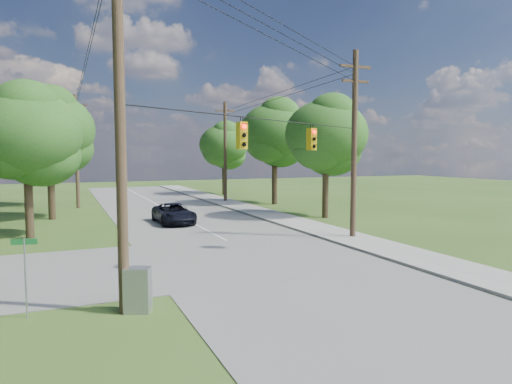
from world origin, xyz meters
name	(u,v)px	position (x,y,z in m)	size (l,w,h in m)	color
ground	(269,298)	(0.00, 0.00, 0.00)	(140.00, 140.00, 0.00)	#2F511B
main_road	(263,260)	(2.00, 5.00, 0.01)	(10.00, 100.00, 0.03)	gray
sidewalk_east	(384,247)	(8.70, 5.00, 0.06)	(2.60, 100.00, 0.12)	#AAA79F
pole_sw	(120,103)	(-4.60, 0.40, 6.23)	(2.00, 0.32, 12.00)	#4F3928
pole_ne	(354,142)	(8.90, 8.00, 5.47)	(2.00, 0.32, 10.50)	#4F3928
pole_north_e	(225,151)	(8.90, 30.00, 5.13)	(2.00, 0.32, 10.00)	#4F3928
pole_north_w	(77,150)	(-5.00, 30.00, 5.13)	(2.00, 0.32, 10.00)	#4F3928
power_lines	(208,76)	(1.50, 11.54, 9.15)	(13.93, 29.62, 4.93)	black
traffic_signals	(280,137)	(2.55, 4.43, 5.50)	(4.91, 3.27, 1.05)	gold
tree_w_near	(26,133)	(-8.00, 15.00, 5.92)	(6.00, 6.00, 8.40)	#453522
tree_w_mid	(49,129)	(-7.00, 23.00, 6.58)	(6.40, 6.40, 9.22)	#453522
tree_w_far	(28,138)	(-9.00, 33.00, 6.25)	(6.00, 6.00, 8.73)	#453522
tree_e_near	(326,134)	(12.00, 16.00, 6.25)	(6.20, 6.20, 8.81)	#453522
tree_e_mid	(275,132)	(12.50, 26.00, 6.91)	(6.60, 6.60, 9.64)	#453522
tree_e_far	(224,145)	(11.50, 38.00, 5.92)	(5.80, 5.80, 8.32)	#453522
car_main_north	(174,213)	(0.77, 17.42, 0.71)	(2.26, 4.91, 1.36)	black
control_cabinet	(138,290)	(-4.22, 0.26, 0.68)	(0.76, 0.55, 1.36)	gray
street_name_sign	(25,267)	(-7.27, 1.00, 1.52)	(0.70, 0.16, 2.34)	gray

